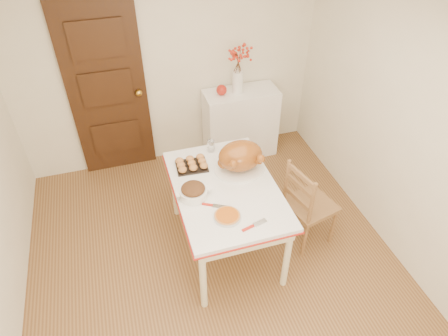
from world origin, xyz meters
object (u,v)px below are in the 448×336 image
object	(u,v)px
sideboard	(240,123)
chair_oak	(311,203)
kitchen_table	(226,218)
pumpkin_pie	(227,216)
turkey_platter	(240,157)

from	to	relation	value
sideboard	chair_oak	xyz separation A→B (m)	(0.18, -1.58, 0.03)
sideboard	kitchen_table	xyz separation A→B (m)	(-0.65, -1.45, -0.04)
sideboard	chair_oak	size ratio (longest dim) A/B	0.93
kitchen_table	pumpkin_pie	xyz separation A→B (m)	(-0.10, -0.36, 0.43)
chair_oak	pumpkin_pie	xyz separation A→B (m)	(-0.93, -0.24, 0.35)
chair_oak	kitchen_table	bearing A→B (deg)	67.94
turkey_platter	pumpkin_pie	size ratio (longest dim) A/B	2.17
sideboard	turkey_platter	size ratio (longest dim) A/B	1.85
kitchen_table	chair_oak	world-z (taller)	chair_oak
sideboard	chair_oak	world-z (taller)	chair_oak
chair_oak	turkey_platter	distance (m)	0.85
kitchen_table	turkey_platter	world-z (taller)	turkey_platter
chair_oak	turkey_platter	world-z (taller)	turkey_platter
kitchen_table	pumpkin_pie	size ratio (longest dim) A/B	6.03
pumpkin_pie	sideboard	bearing A→B (deg)	67.70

